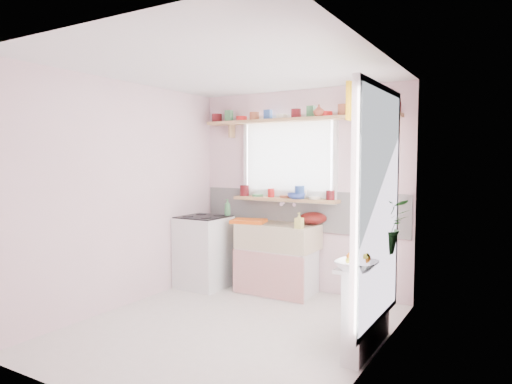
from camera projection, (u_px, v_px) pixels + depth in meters
The scene contains 19 objects.
room at pixel (328, 185), 4.74m from camera, with size 3.20×3.20×3.20m.
sink_unit at pixel (278, 258), 5.59m from camera, with size 0.95×0.65×1.11m.
cooker at pixel (204, 251), 5.86m from camera, with size 0.58×0.58×0.93m.
radiator_ledge at pixel (367, 304), 3.91m from camera, with size 0.22×0.95×0.78m.
windowsill at pixel (285, 199), 5.70m from camera, with size 1.40×0.22×0.04m, color tan.
pine_shelf at pixel (296, 120), 5.54m from camera, with size 2.52×0.24×0.04m, color tan.
shelf_crockery at pixel (295, 114), 5.55m from camera, with size 2.47×0.11×0.12m.
sill_crockery at pixel (284, 193), 5.70m from camera, with size 1.35×0.11×0.12m.
dish_tray at pixel (249, 221), 5.68m from camera, with size 0.41×0.31×0.04m, color orange.
colander at pixel (313, 218), 5.54m from camera, with size 0.33×0.33×0.15m, color #5A120F.
jade_plant at pixel (384, 225), 4.18m from camera, with size 0.46×0.40×0.51m, color #2E6428.
fruit_bowl at pixel (357, 266), 3.53m from camera, with size 0.32×0.32×0.08m, color silver.
herb_pot at pixel (376, 245), 3.97m from camera, with size 0.12×0.08×0.23m, color #3B702D.
soap_bottle_sink at pixel (299, 221), 5.19m from camera, with size 0.08×0.08×0.18m, color #D0C45C.
sill_cup at pixel (303, 194), 5.64m from camera, with size 0.14×0.14×0.11m, color beige.
sill_bowl at pixel (296, 196), 5.55m from camera, with size 0.22×0.22×0.07m, color #334AA5.
shelf_vase at pixel (319, 111), 5.32m from camera, with size 0.13×0.13×0.14m, color #AC4C35.
cooker_bottle at pixel (227, 207), 5.90m from camera, with size 0.08×0.08×0.21m, color #478E53.
fruit at pixel (358, 258), 3.52m from camera, with size 0.20×0.14×0.10m.
Camera 1 is at (2.43, -3.59, 1.63)m, focal length 32.00 mm.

